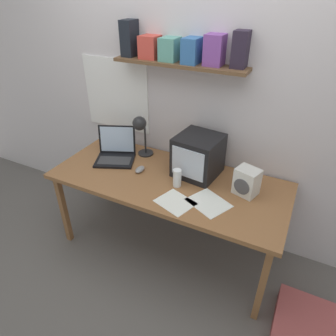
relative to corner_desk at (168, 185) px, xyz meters
The scene contains 12 objects.
ground_plane 0.68m from the corner_desk, ahead, with size 12.00×12.00×0.00m, color #625D5A.
back_wall 0.77m from the corner_desk, 90.78° to the left, with size 5.60×0.24×2.60m.
corner_desk is the anchor object (origin of this frame).
crt_monitor 0.33m from the corner_desk, 46.52° to the left, with size 0.36×0.36×0.32m.
laptop 0.57m from the corner_desk, behind, with size 0.40×0.39×0.26m.
desk_lamp 0.53m from the corner_desk, 149.60° to the left, with size 0.13×0.19×0.38m.
juice_glass 0.16m from the corner_desk, 26.46° to the right, with size 0.06×0.06×0.14m.
space_heater 0.61m from the corner_desk, ahead, with size 0.19×0.17×0.20m.
computer_mouse 0.26m from the corner_desk, behind, with size 0.06×0.11×0.03m.
open_notebook 0.41m from the corner_desk, 20.09° to the right, with size 0.34×0.32×0.00m.
loose_paper_near_monitor 0.30m from the corner_desk, 53.59° to the right, with size 0.30×0.27×0.00m.
floor_cushion 1.38m from the corner_desk, 13.46° to the right, with size 0.44×0.44×0.13m.
Camera 1 is at (0.86, -1.72, 2.04)m, focal length 32.00 mm.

